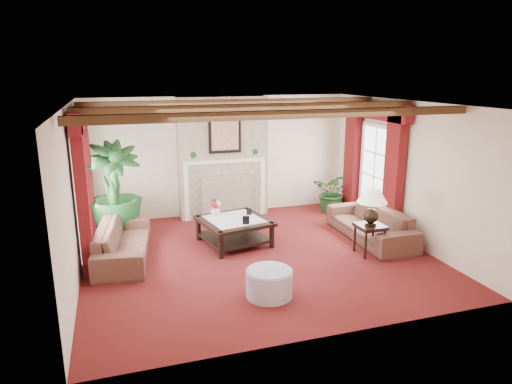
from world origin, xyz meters
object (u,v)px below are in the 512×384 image
object	(u,v)px
ottoman	(269,283)
coffee_table	(234,232)
potted_palm	(115,211)
sofa_right	(371,218)
side_table	(369,239)
sofa_left	(123,236)

from	to	relation	value
ottoman	coffee_table	bearing A→B (deg)	88.46
coffee_table	ottoman	world-z (taller)	coffee_table
potted_palm	coffee_table	world-z (taller)	potted_palm
sofa_right	side_table	xyz separation A→B (m)	(-0.43, -0.68, -0.15)
sofa_left	ottoman	xyz separation A→B (m)	(1.99, -2.12, -0.21)
side_table	sofa_left	bearing A→B (deg)	165.01
sofa_left	potted_palm	bearing A→B (deg)	12.08
sofa_right	side_table	world-z (taller)	sofa_right
coffee_table	side_table	xyz separation A→B (m)	(2.20, -1.23, 0.03)
potted_palm	ottoman	size ratio (longest dim) A/B	3.01
sofa_left	coffee_table	world-z (taller)	sofa_left
sofa_left	coffee_table	bearing A→B (deg)	-79.98
coffee_table	sofa_left	bearing A→B (deg)	171.15
potted_palm	ottoman	xyz separation A→B (m)	(2.09, -3.31, -0.33)
sofa_right	ottoman	bearing A→B (deg)	-57.81
potted_palm	sofa_left	bearing A→B (deg)	-85.37
sofa_right	coffee_table	bearing A→B (deg)	-101.25
sofa_right	side_table	size ratio (longest dim) A/B	3.94
potted_palm	side_table	bearing A→B (deg)	-28.20
coffee_table	side_table	bearing A→B (deg)	-40.61
sofa_left	potted_palm	distance (m)	1.20
potted_palm	side_table	world-z (taller)	potted_palm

